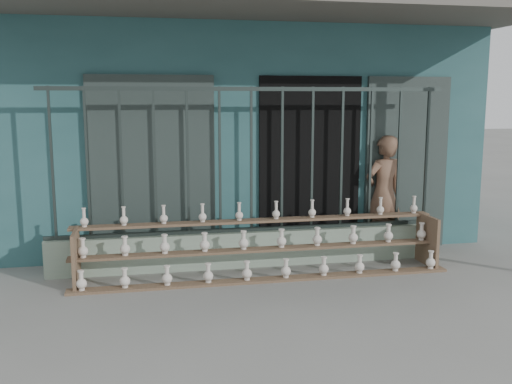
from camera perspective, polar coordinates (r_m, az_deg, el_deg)
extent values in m
plane|color=slate|center=(6.12, 1.86, -10.80)|extent=(60.00, 60.00, 0.00)
cube|color=#295356|center=(9.99, -3.72, 6.44)|extent=(7.00, 5.00, 3.20)
cube|color=black|center=(7.79, 5.33, 2.63)|extent=(1.40, 0.12, 2.40)
cube|color=#222E2B|center=(7.43, -10.31, 2.19)|extent=(1.60, 0.08, 2.40)
cube|color=#222E2B|center=(8.26, 14.76, 2.74)|extent=(1.20, 0.08, 2.40)
cube|color=#59544C|center=(7.00, -0.34, 17.92)|extent=(7.40, 2.00, 0.12)
cube|color=gray|center=(7.27, -0.46, -5.66)|extent=(5.00, 0.20, 0.45)
cube|color=#283330|center=(7.01, -19.71, 2.60)|extent=(0.03, 0.03, 1.80)
cube|color=#283330|center=(6.97, -16.53, 2.72)|extent=(0.03, 0.03, 1.80)
cube|color=#283330|center=(6.94, -13.30, 2.84)|extent=(0.03, 0.03, 1.80)
cube|color=#283330|center=(6.94, -10.07, 2.94)|extent=(0.03, 0.03, 1.80)
cube|color=#283330|center=(6.96, -6.84, 3.04)|extent=(0.03, 0.03, 1.80)
cube|color=#283330|center=(7.00, -3.63, 3.12)|extent=(0.03, 0.03, 1.80)
cube|color=#283330|center=(7.06, -0.48, 3.19)|extent=(0.03, 0.03, 1.80)
cube|color=#283330|center=(7.14, 2.62, 3.26)|extent=(0.03, 0.03, 1.80)
cube|color=#283330|center=(7.25, 5.63, 3.31)|extent=(0.03, 0.03, 1.80)
cube|color=#283330|center=(7.37, 8.55, 3.35)|extent=(0.03, 0.03, 1.80)
cube|color=#283330|center=(7.51, 11.37, 3.38)|extent=(0.03, 0.03, 1.80)
cube|color=#283330|center=(7.67, 14.08, 3.41)|extent=(0.03, 0.03, 1.80)
cube|color=#283330|center=(7.84, 16.67, 3.42)|extent=(0.03, 0.03, 1.80)
cube|color=#283330|center=(7.02, -0.49, 10.27)|extent=(5.00, 0.04, 0.05)
cube|color=#283330|center=(7.21, -0.47, -3.74)|extent=(5.00, 0.04, 0.05)
cube|color=brown|center=(6.73, 1.07, -8.77)|extent=(4.50, 0.18, 0.03)
cube|color=brown|center=(6.88, 0.63, -5.76)|extent=(4.50, 0.18, 0.03)
cube|color=brown|center=(7.04, 0.22, -2.88)|extent=(4.50, 0.18, 0.03)
cube|color=brown|center=(6.78, -17.56, -6.38)|extent=(0.04, 0.55, 0.64)
cube|color=brown|center=(7.60, 16.75, -4.65)|extent=(0.04, 0.55, 0.64)
imported|color=brown|center=(8.06, 12.65, -0.17)|extent=(0.67, 0.52, 1.61)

